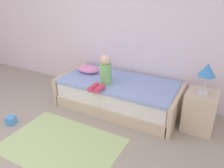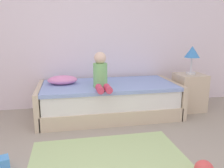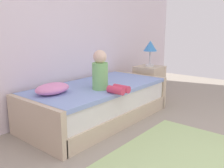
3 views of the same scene
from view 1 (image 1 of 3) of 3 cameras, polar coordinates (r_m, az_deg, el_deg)
The scene contains 8 objects.
wall_rear at distance 4.36m, azimuth -2.18°, elevation 16.76°, with size 7.20×0.10×2.90m, color white.
bed at distance 3.94m, azimuth 1.71°, elevation -2.65°, with size 2.11×1.00×0.50m.
nightstand at distance 3.60m, azimuth 21.41°, elevation -6.45°, with size 0.44×0.44×0.60m, color beige.
table_lamp at distance 3.33m, azimuth 23.10°, elevation 2.97°, with size 0.24×0.24×0.45m.
child_figure at distance 3.63m, azimuth -1.98°, elevation 2.82°, with size 0.20×0.51×0.50m.
pillow at distance 4.20m, azimuth -6.05°, elevation 3.82°, with size 0.44×0.30×0.13m, color #EA8CC6.
area_rug at distance 3.28m, azimuth -12.75°, elevation -14.83°, with size 1.60×1.10×0.01m, color #B2D189.
toy_block at distance 3.91m, azimuth -24.35°, elevation -8.46°, with size 0.13×0.13×0.13m, color #4C99E5.
Camera 1 is at (2.16, -1.14, 2.07)m, focal length 35.86 mm.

